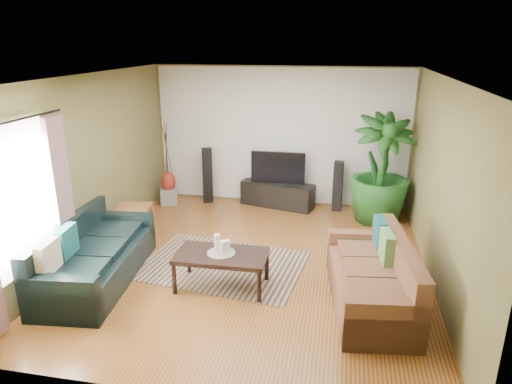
% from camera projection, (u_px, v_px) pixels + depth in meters
% --- Properties ---
extents(floor, '(5.50, 5.50, 0.00)m').
position_uv_depth(floor, '(253.00, 263.00, 6.80)').
color(floor, '#985A27').
rests_on(floor, ground).
extents(ceiling, '(5.50, 5.50, 0.00)m').
position_uv_depth(ceiling, '(253.00, 77.00, 5.94)').
color(ceiling, white).
rests_on(ceiling, ground).
extents(wall_back, '(5.00, 0.00, 5.00)m').
position_uv_depth(wall_back, '(281.00, 137.00, 8.93)').
color(wall_back, olive).
rests_on(wall_back, ground).
extents(wall_front, '(5.00, 0.00, 5.00)m').
position_uv_depth(wall_front, '(189.00, 268.00, 3.81)').
color(wall_front, olive).
rests_on(wall_front, ground).
extents(wall_left, '(0.00, 5.50, 5.50)m').
position_uv_depth(wall_left, '(90.00, 167.00, 6.82)').
color(wall_left, olive).
rests_on(wall_left, ground).
extents(wall_right, '(0.00, 5.50, 5.50)m').
position_uv_depth(wall_right, '(442.00, 187.00, 5.92)').
color(wall_right, olive).
rests_on(wall_right, ground).
extents(backwall_panel, '(4.90, 0.00, 4.90)m').
position_uv_depth(backwall_panel, '(281.00, 137.00, 8.92)').
color(backwall_panel, white).
rests_on(backwall_panel, ground).
extents(window_pane, '(0.00, 1.80, 1.80)m').
position_uv_depth(window_pane, '(18.00, 199.00, 5.31)').
color(window_pane, white).
rests_on(window_pane, ground).
extents(curtain_far, '(0.08, 0.35, 2.20)m').
position_uv_depth(curtain_far, '(62.00, 198.00, 6.08)').
color(curtain_far, gray).
rests_on(curtain_far, ground).
extents(curtain_rod, '(0.03, 1.90, 0.03)m').
position_uv_depth(curtain_rod, '(8.00, 122.00, 5.01)').
color(curtain_rod, black).
rests_on(curtain_rod, ground).
extents(sofa_left, '(1.15, 2.27, 0.85)m').
position_uv_depth(sofa_left, '(96.00, 252.00, 6.19)').
color(sofa_left, black).
rests_on(sofa_left, floor).
extents(sofa_right, '(1.12, 2.05, 0.85)m').
position_uv_depth(sofa_right, '(371.00, 274.00, 5.62)').
color(sofa_right, brown).
rests_on(sofa_right, floor).
extents(area_rug, '(2.50, 1.92, 0.01)m').
position_uv_depth(area_rug, '(222.00, 265.00, 6.72)').
color(area_rug, '#9C795C').
rests_on(area_rug, floor).
extents(coffee_table, '(1.21, 0.67, 0.49)m').
position_uv_depth(coffee_table, '(222.00, 270.00, 6.07)').
color(coffee_table, black).
rests_on(coffee_table, floor).
extents(candle_tray, '(0.37, 0.37, 0.02)m').
position_uv_depth(candle_tray, '(221.00, 253.00, 5.99)').
color(candle_tray, gray).
rests_on(candle_tray, coffee_table).
extents(candle_tall, '(0.08, 0.08, 0.24)m').
position_uv_depth(candle_tall, '(217.00, 243.00, 5.99)').
color(candle_tall, silver).
rests_on(candle_tall, candle_tray).
extents(candle_mid, '(0.08, 0.08, 0.19)m').
position_uv_depth(candle_mid, '(223.00, 248.00, 5.91)').
color(candle_mid, white).
rests_on(candle_mid, candle_tray).
extents(candle_short, '(0.08, 0.08, 0.15)m').
position_uv_depth(candle_short, '(227.00, 246.00, 6.01)').
color(candle_short, white).
rests_on(candle_short, candle_tray).
extents(tv_stand, '(1.50, 0.78, 0.48)m').
position_uv_depth(tv_stand, '(278.00, 194.00, 9.05)').
color(tv_stand, black).
rests_on(tv_stand, floor).
extents(television, '(1.06, 0.06, 0.62)m').
position_uv_depth(television, '(278.00, 168.00, 8.87)').
color(television, black).
rests_on(television, tv_stand).
extents(speaker_left, '(0.26, 0.27, 1.11)m').
position_uv_depth(speaker_left, '(207.00, 175.00, 9.21)').
color(speaker_left, black).
rests_on(speaker_left, floor).
extents(speaker_right, '(0.19, 0.21, 0.97)m').
position_uv_depth(speaker_right, '(338.00, 186.00, 8.76)').
color(speaker_right, black).
rests_on(speaker_right, floor).
extents(potted_plant, '(1.35, 1.35, 1.95)m').
position_uv_depth(potted_plant, '(381.00, 169.00, 8.08)').
color(potted_plant, '#194B19').
rests_on(potted_plant, floor).
extents(plant_pot, '(0.36, 0.36, 0.28)m').
position_uv_depth(plant_pot, '(377.00, 213.00, 8.35)').
color(plant_pot, black).
rests_on(plant_pot, floor).
extents(pedestal, '(0.40, 0.40, 0.32)m').
position_uv_depth(pedestal, '(169.00, 196.00, 9.21)').
color(pedestal, '#979794').
rests_on(pedestal, floor).
extents(vase, '(0.29, 0.29, 0.41)m').
position_uv_depth(vase, '(168.00, 181.00, 9.11)').
color(vase, maroon).
rests_on(vase, pedestal).
extents(side_table, '(0.64, 0.64, 0.58)m').
position_uv_depth(side_table, '(134.00, 224.00, 7.47)').
color(side_table, brown).
rests_on(side_table, floor).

